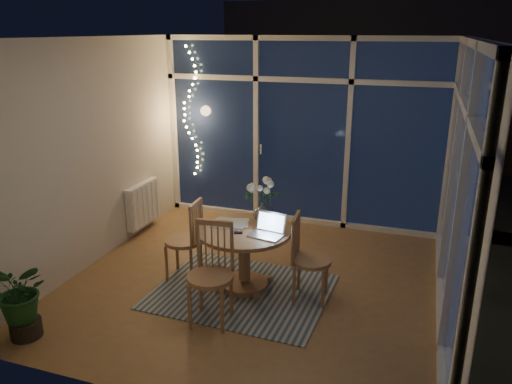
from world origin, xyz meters
TOP-DOWN VIEW (x-y plane):
  - floor at (0.00, 0.00)m, footprint 4.00×4.00m
  - ceiling at (0.00, 0.00)m, footprint 4.00×4.00m
  - wall_back at (0.00, 2.00)m, footprint 4.00×0.04m
  - wall_front at (0.00, -2.00)m, footprint 4.00×0.04m
  - wall_left at (-2.00, 0.00)m, footprint 0.04×4.00m
  - wall_right at (2.00, 0.00)m, footprint 0.04×4.00m
  - window_wall_back at (0.00, 1.96)m, footprint 4.00×0.10m
  - window_wall_right at (1.96, 0.00)m, footprint 0.10×4.00m
  - radiator at (-1.94, 0.90)m, footprint 0.10×0.70m
  - fairy_lights at (-1.65, 1.88)m, footprint 0.24×0.10m
  - garden_patio at (0.50, 5.00)m, footprint 12.00×6.00m
  - garden_fence at (0.00, 5.50)m, footprint 11.00×0.08m
  - neighbour_roof at (0.30, 8.50)m, footprint 7.00×3.00m
  - garden_shrubs at (-0.80, 3.40)m, footprint 0.90×0.90m
  - rug at (-0.07, -0.26)m, footprint 1.86×1.51m
  - dining_table at (-0.07, -0.16)m, footprint 1.03×1.03m
  - chair_left at (-0.80, -0.14)m, footprint 0.46×0.46m
  - chair_right at (0.65, -0.17)m, footprint 0.46×0.46m
  - chair_front at (-0.15, -0.88)m, footprint 0.51×0.51m
  - laptop at (0.19, -0.25)m, footprint 0.37×0.33m
  - flower_vase at (0.03, 0.15)m, footprint 0.21×0.21m
  - bowl at (0.18, -0.08)m, footprint 0.16×0.16m
  - newspapers at (-0.27, -0.07)m, footprint 0.38×0.30m
  - phone at (-0.10, -0.27)m, footprint 0.11×0.08m
  - potted_plant at (-1.65, -1.65)m, footprint 0.68×0.65m

SIDE VIEW (x-z plane):
  - garden_patio at x=0.50m, z-range -0.11..-0.01m
  - floor at x=0.00m, z-range 0.00..0.00m
  - rug at x=-0.07m, z-range 0.00..0.01m
  - dining_table at x=-0.07m, z-range 0.00..0.68m
  - potted_plant at x=-1.65m, z-range 0.00..0.76m
  - radiator at x=-1.94m, z-range 0.11..0.69m
  - garden_shrubs at x=-0.80m, z-range 0.00..0.90m
  - chair_left at x=-0.80m, z-range 0.00..0.93m
  - chair_right at x=0.65m, z-range 0.00..0.93m
  - chair_front at x=-0.15m, z-range 0.00..0.99m
  - phone at x=-0.10m, z-range 0.68..0.69m
  - newspapers at x=-0.27m, z-range 0.68..0.70m
  - bowl at x=0.18m, z-range 0.68..0.72m
  - flower_vase at x=0.03m, z-range 0.68..0.89m
  - laptop at x=0.19m, z-range 0.68..0.92m
  - garden_fence at x=0.00m, z-range 0.00..1.80m
  - wall_back at x=0.00m, z-range 0.00..2.60m
  - wall_front at x=0.00m, z-range 0.00..2.60m
  - wall_left at x=-2.00m, z-range 0.00..2.60m
  - wall_right at x=2.00m, z-range 0.00..2.60m
  - window_wall_back at x=0.00m, z-range 0.00..2.60m
  - window_wall_right at x=1.96m, z-range 0.00..2.60m
  - fairy_lights at x=-1.65m, z-range 0.60..2.45m
  - neighbour_roof at x=0.30m, z-range 1.10..3.30m
  - ceiling at x=0.00m, z-range 2.60..2.60m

